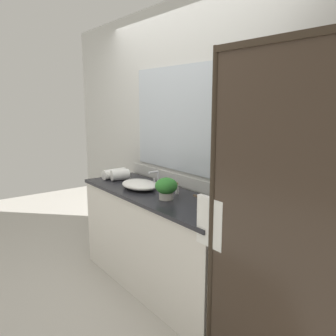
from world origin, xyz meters
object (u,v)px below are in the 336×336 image
object	(u,v)px
potted_plant	(166,187)
faucet	(157,181)
sink_basin	(140,185)
rolled_towel_middle	(120,175)
amenity_bottle_body_wash	(199,201)
soap_dish	(205,209)
rolled_towel_near_edge	(114,174)
amenity_bottle_lotion	(177,188)

from	to	relation	value
potted_plant	faucet	bearing A→B (deg)	153.53
faucet	potted_plant	bearing A→B (deg)	-26.47
sink_basin	rolled_towel_middle	bearing A→B (deg)	176.01
rolled_towel_middle	faucet	bearing A→B (deg)	22.18
amenity_bottle_body_wash	soap_dish	bearing A→B (deg)	-25.02
sink_basin	rolled_towel_near_edge	size ratio (longest dim) A/B	1.60
amenity_bottle_lotion	rolled_towel_middle	world-z (taller)	rolled_towel_middle
sink_basin	soap_dish	distance (m)	0.85
faucet	potted_plant	distance (m)	0.48
soap_dish	amenity_bottle_lotion	world-z (taller)	amenity_bottle_lotion
faucet	soap_dish	distance (m)	0.87
potted_plant	amenity_bottle_body_wash	world-z (taller)	potted_plant
soap_dish	rolled_towel_middle	bearing A→B (deg)	179.71
sink_basin	potted_plant	xyz separation A→B (m)	(0.42, -0.01, 0.06)
sink_basin	potted_plant	size ratio (longest dim) A/B	2.16
amenity_bottle_lotion	rolled_towel_middle	size ratio (longest dim) A/B	0.55
sink_basin	soap_dish	world-z (taller)	sink_basin
faucet	soap_dish	size ratio (longest dim) A/B	1.70
amenity_bottle_lotion	amenity_bottle_body_wash	xyz separation A→B (m)	(0.38, -0.09, -0.01)
potted_plant	rolled_towel_middle	distance (m)	0.85
sink_basin	soap_dish	bearing A→B (deg)	1.53
soap_dish	amenity_bottle_lotion	bearing A→B (deg)	164.17
amenity_bottle_body_wash	rolled_towel_near_edge	size ratio (longest dim) A/B	0.36
soap_dish	sink_basin	bearing A→B (deg)	-178.47
rolled_towel_near_edge	amenity_bottle_body_wash	bearing A→B (deg)	2.67
soap_dish	rolled_towel_middle	world-z (taller)	rolled_towel_middle
sink_basin	faucet	size ratio (longest dim) A/B	2.37
amenity_bottle_body_wash	rolled_towel_middle	xyz separation A→B (m)	(-1.15, -0.05, 0.01)
potted_plant	rolled_towel_near_edge	size ratio (longest dim) A/B	0.74
amenity_bottle_lotion	sink_basin	bearing A→B (deg)	-154.45
amenity_bottle_lotion	amenity_bottle_body_wash	size ratio (longest dim) A/B	1.12
amenity_bottle_lotion	rolled_towel_near_edge	xyz separation A→B (m)	(-0.88, -0.14, 0.00)
sink_basin	soap_dish	size ratio (longest dim) A/B	4.03
faucet	rolled_towel_near_edge	size ratio (longest dim) A/B	0.68
sink_basin	amenity_bottle_body_wash	xyz separation A→B (m)	(0.73, 0.08, 0.00)
faucet	rolled_towel_near_edge	distance (m)	0.56
rolled_towel_middle	soap_dish	bearing A→B (deg)	-0.29
faucet	amenity_bottle_lotion	distance (m)	0.35
soap_dish	rolled_towel_near_edge	distance (m)	1.38
amenity_bottle_body_wash	rolled_towel_middle	world-z (taller)	rolled_towel_middle
potted_plant	sink_basin	bearing A→B (deg)	178.50
sink_basin	faucet	bearing A→B (deg)	90.00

